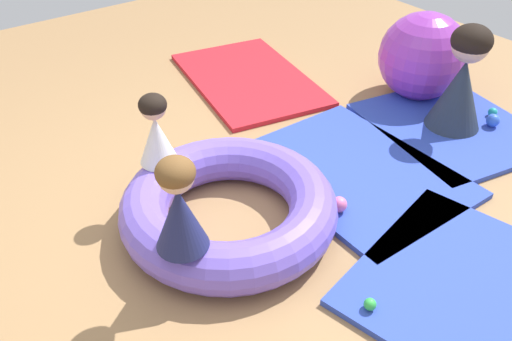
{
  "coord_description": "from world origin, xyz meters",
  "views": [
    {
      "loc": [
        2.07,
        -1.24,
        2.19
      ],
      "look_at": [
        0.02,
        0.29,
        0.32
      ],
      "focal_mm": 37.88,
      "sensor_mm": 36.0,
      "label": 1
    }
  ],
  "objects_px": {
    "child_in_white": "(156,130)",
    "play_ball_pink": "(339,204)",
    "play_ball_blue": "(493,120)",
    "exercise_ball_large": "(423,56)",
    "inflatable_cushion": "(229,207)",
    "child_in_navy": "(179,205)",
    "play_ball_teal": "(493,112)",
    "play_ball_green": "(370,304)",
    "adult_seated": "(462,79)"
  },
  "relations": [
    {
      "from": "adult_seated",
      "to": "play_ball_teal",
      "type": "relative_size",
      "value": 11.13
    },
    {
      "from": "child_in_navy",
      "to": "play_ball_teal",
      "type": "xyz_separation_m",
      "value": [
        -0.03,
        2.78,
        -0.47
      ]
    },
    {
      "from": "inflatable_cushion",
      "to": "play_ball_green",
      "type": "distance_m",
      "value": 0.99
    },
    {
      "from": "play_ball_blue",
      "to": "adult_seated",
      "type": "bearing_deg",
      "value": -130.34
    },
    {
      "from": "inflatable_cushion",
      "to": "play_ball_green",
      "type": "xyz_separation_m",
      "value": [
        0.97,
        0.19,
        -0.07
      ]
    },
    {
      "from": "inflatable_cushion",
      "to": "child_in_white",
      "type": "height_order",
      "value": "child_in_white"
    },
    {
      "from": "inflatable_cushion",
      "to": "child_in_navy",
      "type": "distance_m",
      "value": 0.64
    },
    {
      "from": "child_in_navy",
      "to": "play_ball_green",
      "type": "bearing_deg",
      "value": -0.95
    },
    {
      "from": "inflatable_cushion",
      "to": "play_ball_blue",
      "type": "height_order",
      "value": "inflatable_cushion"
    },
    {
      "from": "play_ball_teal",
      "to": "play_ball_green",
      "type": "bearing_deg",
      "value": -70.73
    },
    {
      "from": "inflatable_cushion",
      "to": "child_in_navy",
      "type": "bearing_deg",
      "value": -60.75
    },
    {
      "from": "inflatable_cushion",
      "to": "play_ball_blue",
      "type": "xyz_separation_m",
      "value": [
        0.3,
        2.21,
        -0.05
      ]
    },
    {
      "from": "play_ball_blue",
      "to": "exercise_ball_large",
      "type": "distance_m",
      "value": 0.76
    },
    {
      "from": "inflatable_cushion",
      "to": "child_in_navy",
      "type": "xyz_separation_m",
      "value": [
        0.25,
        -0.44,
        0.4
      ]
    },
    {
      "from": "child_in_white",
      "to": "exercise_ball_large",
      "type": "bearing_deg",
      "value": -136.21
    },
    {
      "from": "play_ball_blue",
      "to": "play_ball_pink",
      "type": "bearing_deg",
      "value": -89.06
    },
    {
      "from": "child_in_navy",
      "to": "child_in_white",
      "type": "bearing_deg",
      "value": 118.38
    },
    {
      "from": "child_in_navy",
      "to": "exercise_ball_large",
      "type": "distance_m",
      "value": 2.72
    },
    {
      "from": "adult_seated",
      "to": "play_ball_green",
      "type": "xyz_separation_m",
      "value": [
        0.86,
        -1.79,
        -0.35
      ]
    },
    {
      "from": "play_ball_blue",
      "to": "child_in_white",
      "type": "bearing_deg",
      "value": -107.87
    },
    {
      "from": "adult_seated",
      "to": "play_ball_teal",
      "type": "distance_m",
      "value": 0.51
    },
    {
      "from": "play_ball_green",
      "to": "exercise_ball_large",
      "type": "height_order",
      "value": "exercise_ball_large"
    },
    {
      "from": "play_ball_green",
      "to": "exercise_ball_large",
      "type": "relative_size",
      "value": 0.09
    },
    {
      "from": "play_ball_green",
      "to": "play_ball_blue",
      "type": "xyz_separation_m",
      "value": [
        -0.67,
        2.02,
        0.02
      ]
    },
    {
      "from": "play_ball_teal",
      "to": "exercise_ball_large",
      "type": "distance_m",
      "value": 0.7
    },
    {
      "from": "play_ball_pink",
      "to": "play_ball_blue",
      "type": "xyz_separation_m",
      "value": [
        -0.03,
        1.62,
        0.0
      ]
    },
    {
      "from": "child_in_white",
      "to": "child_in_navy",
      "type": "height_order",
      "value": "child_in_navy"
    },
    {
      "from": "play_ball_green",
      "to": "play_ball_blue",
      "type": "distance_m",
      "value": 2.13
    },
    {
      "from": "adult_seated",
      "to": "play_ball_teal",
      "type": "xyz_separation_m",
      "value": [
        0.11,
        0.36,
        -0.35
      ]
    },
    {
      "from": "child_in_white",
      "to": "play_ball_pink",
      "type": "height_order",
      "value": "child_in_white"
    },
    {
      "from": "play_ball_teal",
      "to": "play_ball_blue",
      "type": "xyz_separation_m",
      "value": [
        0.09,
        -0.13,
        0.01
      ]
    },
    {
      "from": "play_ball_green",
      "to": "exercise_ball_large",
      "type": "bearing_deg",
      "value": 124.54
    },
    {
      "from": "child_in_navy",
      "to": "adult_seated",
      "type": "bearing_deg",
      "value": 51.35
    },
    {
      "from": "play_ball_pink",
      "to": "child_in_navy",
      "type": "bearing_deg",
      "value": -94.45
    },
    {
      "from": "play_ball_green",
      "to": "play_ball_teal",
      "type": "bearing_deg",
      "value": 109.27
    },
    {
      "from": "child_in_white",
      "to": "play_ball_pink",
      "type": "distance_m",
      "value": 1.19
    },
    {
      "from": "adult_seated",
      "to": "play_ball_pink",
      "type": "relative_size",
      "value": 8.05
    },
    {
      "from": "play_ball_green",
      "to": "play_ball_teal",
      "type": "height_order",
      "value": "play_ball_teal"
    },
    {
      "from": "adult_seated",
      "to": "child_in_navy",
      "type": "bearing_deg",
      "value": -154.34
    },
    {
      "from": "child_in_white",
      "to": "play_ball_blue",
      "type": "height_order",
      "value": "child_in_white"
    },
    {
      "from": "inflatable_cushion",
      "to": "play_ball_teal",
      "type": "distance_m",
      "value": 2.35
    },
    {
      "from": "play_ball_green",
      "to": "play_ball_pink",
      "type": "bearing_deg",
      "value": 147.99
    },
    {
      "from": "play_ball_green",
      "to": "play_ball_teal",
      "type": "xyz_separation_m",
      "value": [
        -0.75,
        2.16,
        0.0
      ]
    },
    {
      "from": "child_in_navy",
      "to": "play_ball_pink",
      "type": "distance_m",
      "value": 1.13
    },
    {
      "from": "inflatable_cushion",
      "to": "exercise_ball_large",
      "type": "height_order",
      "value": "exercise_ball_large"
    },
    {
      "from": "play_ball_pink",
      "to": "exercise_ball_large",
      "type": "distance_m",
      "value": 1.79
    },
    {
      "from": "exercise_ball_large",
      "to": "play_ball_blue",
      "type": "bearing_deg",
      "value": 1.26
    },
    {
      "from": "child_in_navy",
      "to": "play_ball_blue",
      "type": "bearing_deg",
      "value": 46.86
    },
    {
      "from": "exercise_ball_large",
      "to": "child_in_white",
      "type": "bearing_deg",
      "value": -91.38
    },
    {
      "from": "inflatable_cushion",
      "to": "exercise_ball_large",
      "type": "bearing_deg",
      "value": 100.68
    }
  ]
}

